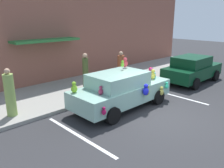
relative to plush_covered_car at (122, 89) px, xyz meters
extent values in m
plane|color=#2D2D30|center=(0.41, -1.73, -0.80)|extent=(60.00, 60.00, 0.00)
cube|color=gray|center=(0.41, 3.27, -0.73)|extent=(24.00, 4.00, 0.15)
cube|color=brown|center=(0.41, 5.42, 2.40)|extent=(24.00, 0.30, 6.40)
cube|color=#2D7235|center=(-0.68, 4.87, 1.75)|extent=(3.60, 1.10, 0.12)
cube|color=silver|center=(2.95, -0.73, -0.80)|extent=(0.12, 3.60, 0.01)
cube|color=silver|center=(-2.80, -0.73, -0.80)|extent=(0.12, 3.60, 0.01)
cube|color=#8EBDAD|center=(0.03, 0.01, -0.16)|extent=(4.55, 1.79, 0.68)
cube|color=#8EBDAD|center=(-0.20, 0.01, 0.46)|extent=(2.36, 1.58, 0.56)
cylinder|color=black|center=(1.44, 0.91, -0.48)|extent=(0.64, 0.22, 0.64)
cylinder|color=black|center=(1.44, -0.89, -0.48)|extent=(0.64, 0.22, 0.64)
cylinder|color=black|center=(-1.38, 0.91, -0.48)|extent=(0.64, 0.22, 0.64)
cylinder|color=black|center=(-1.38, -0.89, -0.48)|extent=(0.64, 0.22, 0.64)
ellipsoid|color=#1E26EA|center=(0.36, -1.00, 0.06)|extent=(0.28, 0.23, 0.33)
sphere|color=#1E26EA|center=(0.36, -1.00, 0.29)|extent=(0.18, 0.18, 0.18)
ellipsoid|color=olive|center=(0.43, -0.99, 0.03)|extent=(0.26, 0.21, 0.30)
sphere|color=olive|center=(0.43, -0.99, 0.24)|extent=(0.16, 0.16, 0.16)
ellipsoid|color=yellow|center=(1.74, -0.32, 0.34)|extent=(0.27, 0.22, 0.32)
sphere|color=yellow|center=(1.74, -0.32, 0.56)|extent=(0.17, 0.17, 0.17)
ellipsoid|color=#8ED02D|center=(-1.99, 0.56, 0.33)|extent=(0.25, 0.21, 0.30)
sphere|color=#8ED02D|center=(-1.99, 0.56, 0.54)|extent=(0.16, 0.16, 0.16)
ellipsoid|color=#36EDB0|center=(1.94, -0.96, -0.07)|extent=(0.18, 0.15, 0.21)
sphere|color=#36EDB0|center=(1.94, -0.96, 0.08)|extent=(0.12, 0.12, 0.12)
ellipsoid|color=#77CF2F|center=(0.36, 0.30, 0.96)|extent=(0.17, 0.14, 0.20)
sphere|color=#77CF2F|center=(0.36, 0.30, 1.09)|extent=(0.11, 0.11, 0.11)
ellipsoid|color=#A2A335|center=(1.11, -0.01, 0.33)|extent=(0.25, 0.20, 0.29)
sphere|color=#A2A335|center=(1.11, -0.01, 0.53)|extent=(0.16, 0.16, 0.16)
ellipsoid|color=#20AFAE|center=(1.85, -0.32, 0.28)|extent=(0.17, 0.14, 0.21)
sphere|color=#20AFAE|center=(1.85, -0.32, 0.43)|extent=(0.11, 0.11, 0.11)
ellipsoid|color=#ED686D|center=(1.31, -0.22, 0.31)|extent=(0.22, 0.18, 0.26)
sphere|color=#ED686D|center=(1.31, -0.22, 0.49)|extent=(0.14, 0.14, 0.14)
ellipsoid|color=#AD3556|center=(-1.43, -0.30, 0.30)|extent=(0.19, 0.16, 0.23)
sphere|color=#AD3556|center=(-1.43, -0.30, 0.45)|extent=(0.12, 0.12, 0.12)
ellipsoid|color=#F0424C|center=(0.72, 0.47, 0.92)|extent=(0.25, 0.21, 0.30)
sphere|color=#F0424C|center=(0.72, 0.47, 1.13)|extent=(0.16, 0.16, 0.16)
ellipsoid|color=#A63E7E|center=(1.83, -0.18, 0.35)|extent=(0.29, 0.23, 0.34)
sphere|color=#A63E7E|center=(1.83, -0.18, 0.58)|extent=(0.18, 0.18, 0.18)
ellipsoid|color=#B8B44B|center=(1.51, -0.98, -0.24)|extent=(0.23, 0.19, 0.27)
sphere|color=#B8B44B|center=(1.51, -0.98, -0.06)|extent=(0.15, 0.15, 0.15)
ellipsoid|color=purple|center=(1.68, -0.24, 0.29)|extent=(0.18, 0.14, 0.21)
sphere|color=purple|center=(1.68, -0.24, 0.43)|extent=(0.11, 0.11, 0.11)
ellipsoid|color=#7325D7|center=(1.37, 0.02, 0.28)|extent=(0.16, 0.13, 0.19)
sphere|color=#7325D7|center=(1.37, 0.02, 0.41)|extent=(0.10, 0.10, 0.10)
ellipsoid|color=#EF2053|center=(1.92, -0.05, 0.35)|extent=(0.28, 0.23, 0.33)
sphere|color=#EF2053|center=(1.92, -0.05, 0.57)|extent=(0.18, 0.18, 0.18)
ellipsoid|color=#AE154A|center=(-1.87, -0.96, -0.18)|extent=(0.17, 0.14, 0.20)
sphere|color=#AE154A|center=(-1.87, -0.96, -0.04)|extent=(0.11, 0.11, 0.11)
cube|color=#0A381E|center=(5.90, -0.16, -0.16)|extent=(4.14, 1.75, 0.68)
cube|color=#0A381E|center=(5.69, -0.16, 0.46)|extent=(2.15, 1.54, 0.56)
cylinder|color=black|center=(7.18, 0.71, -0.48)|extent=(0.64, 0.22, 0.64)
cylinder|color=black|center=(7.18, -1.04, -0.48)|extent=(0.64, 0.22, 0.64)
cylinder|color=black|center=(4.62, 0.71, -0.48)|extent=(0.64, 0.22, 0.64)
cylinder|color=black|center=(4.62, -1.04, -0.48)|extent=(0.64, 0.22, 0.64)
ellipsoid|color=#9E723D|center=(1.22, 2.25, -0.41)|extent=(0.38, 0.32, 0.47)
sphere|color=#9E723D|center=(1.22, 2.25, -0.08)|extent=(0.27, 0.27, 0.27)
sphere|color=#9E723D|center=(1.12, 2.25, 0.02)|extent=(0.11, 0.11, 0.11)
sphere|color=#9E723D|center=(1.31, 2.25, 0.02)|extent=(0.11, 0.11, 0.11)
cylinder|color=#8CAB53|center=(-3.82, 2.06, 0.15)|extent=(0.37, 0.37, 1.60)
sphere|color=tan|center=(-3.82, 2.06, 1.05)|extent=(0.21, 0.21, 0.21)
cylinder|color=brown|center=(2.21, 2.16, 0.14)|extent=(0.38, 0.38, 1.58)
sphere|color=tan|center=(2.21, 2.16, 1.04)|extent=(0.23, 0.23, 0.23)
cylinder|color=#455127|center=(0.38, 2.94, 0.13)|extent=(0.31, 0.31, 1.56)
sphere|color=tan|center=(0.38, 2.94, 1.04)|extent=(0.25, 0.25, 0.25)
camera|label=1|loc=(-6.70, -6.32, 2.93)|focal=36.81mm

